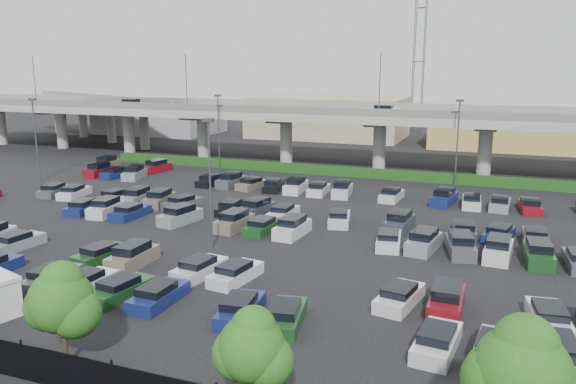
# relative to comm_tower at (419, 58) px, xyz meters

# --- Properties ---
(ground) EXTENTS (280.00, 280.00, 0.00)m
(ground) POSITION_rel_comm_tower_xyz_m (-4.00, -74.00, -15.61)
(ground) COLOR black
(overpass) EXTENTS (150.00, 13.00, 15.80)m
(overpass) POSITION_rel_comm_tower_xyz_m (-4.22, -42.03, -8.64)
(overpass) COLOR gray
(overpass) RESTS_ON ground
(on_ramp) EXTENTS (50.93, 30.13, 8.80)m
(on_ramp) POSITION_rel_comm_tower_xyz_m (-56.10, -30.95, -8.76)
(on_ramp) COLOR gray
(on_ramp) RESTS_ON ground
(hedge) EXTENTS (66.00, 1.60, 1.10)m
(hedge) POSITION_rel_comm_tower_xyz_m (-4.00, -49.00, -15.06)
(hedge) COLOR #113D11
(hedge) RESTS_ON ground
(fence) EXTENTS (70.00, 0.10, 2.00)m
(fence) POSITION_rel_comm_tower_xyz_m (-4.05, -102.00, -14.71)
(fence) COLOR black
(fence) RESTS_ON ground
(tree_row) EXTENTS (65.07, 3.66, 5.94)m
(tree_row) POSITION_rel_comm_tower_xyz_m (-3.30, -100.53, -12.09)
(tree_row) COLOR #332316
(tree_row) RESTS_ON ground
(parked_cars) EXTENTS (63.08, 41.64, 1.67)m
(parked_cars) POSITION_rel_comm_tower_xyz_m (-4.35, -77.36, -14.99)
(parked_cars) COLOR silver
(parked_cars) RESTS_ON ground
(light_poles) EXTENTS (66.90, 48.38, 10.30)m
(light_poles) POSITION_rel_comm_tower_xyz_m (-8.12, -72.00, -9.37)
(light_poles) COLOR #46464B
(light_poles) RESTS_ON ground
(distant_buildings) EXTENTS (138.00, 24.00, 9.00)m
(distant_buildings) POSITION_rel_comm_tower_xyz_m (8.38, -12.19, -11.87)
(distant_buildings) COLOR gray
(distant_buildings) RESTS_ON ground
(comm_tower) EXTENTS (2.40, 2.40, 30.00)m
(comm_tower) POSITION_rel_comm_tower_xyz_m (0.00, 0.00, 0.00)
(comm_tower) COLOR #46464B
(comm_tower) RESTS_ON ground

